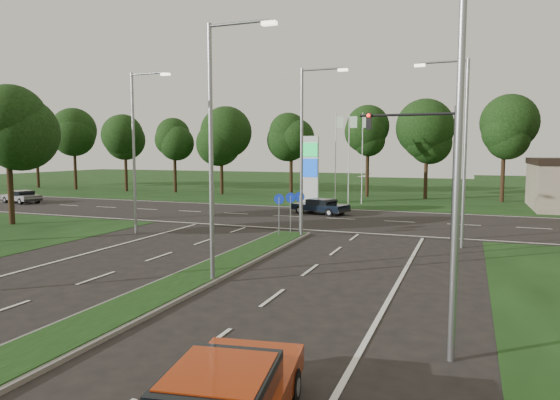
% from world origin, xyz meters
% --- Properties ---
extents(ground, '(160.00, 160.00, 0.00)m').
position_xyz_m(ground, '(0.00, 0.00, 0.00)').
color(ground, black).
rests_on(ground, ground).
extents(verge_far, '(160.00, 50.00, 0.02)m').
position_xyz_m(verge_far, '(0.00, 55.00, 0.00)').
color(verge_far, black).
rests_on(verge_far, ground).
extents(cross_road, '(160.00, 12.00, 0.02)m').
position_xyz_m(cross_road, '(0.00, 24.00, 0.00)').
color(cross_road, black).
rests_on(cross_road, ground).
extents(median_kerb, '(2.00, 26.00, 0.12)m').
position_xyz_m(median_kerb, '(0.00, 4.00, 0.06)').
color(median_kerb, slate).
rests_on(median_kerb, ground).
extents(streetlight_median_near, '(2.53, 0.22, 9.00)m').
position_xyz_m(streetlight_median_near, '(1.00, 6.00, 5.08)').
color(streetlight_median_near, gray).
rests_on(streetlight_median_near, ground).
extents(streetlight_median_far, '(2.53, 0.22, 9.00)m').
position_xyz_m(streetlight_median_far, '(1.00, 16.00, 5.08)').
color(streetlight_median_far, gray).
rests_on(streetlight_median_far, ground).
extents(streetlight_left_far, '(2.53, 0.22, 9.00)m').
position_xyz_m(streetlight_left_far, '(-8.30, 14.00, 5.08)').
color(streetlight_left_far, gray).
rests_on(streetlight_left_far, ground).
extents(streetlight_right_far, '(2.53, 0.22, 9.00)m').
position_xyz_m(streetlight_right_far, '(8.80, 16.00, 5.08)').
color(streetlight_right_far, gray).
rests_on(streetlight_right_far, ground).
extents(streetlight_right_near, '(2.53, 0.22, 9.00)m').
position_xyz_m(streetlight_right_near, '(8.80, 2.00, 5.08)').
color(streetlight_right_near, gray).
rests_on(streetlight_right_near, ground).
extents(traffic_signal, '(5.10, 0.42, 7.00)m').
position_xyz_m(traffic_signal, '(7.19, 18.00, 4.65)').
color(traffic_signal, black).
rests_on(traffic_signal, ground).
extents(median_signs, '(1.16, 1.76, 2.38)m').
position_xyz_m(median_signs, '(0.00, 16.40, 1.71)').
color(median_signs, gray).
rests_on(median_signs, ground).
extents(gas_pylon, '(5.80, 1.26, 8.00)m').
position_xyz_m(gas_pylon, '(-3.79, 33.05, 3.20)').
color(gas_pylon, silver).
rests_on(gas_pylon, ground).
extents(tree_left_far, '(5.20, 5.20, 8.86)m').
position_xyz_m(tree_left_far, '(-17.90, 13.93, 6.11)').
color(tree_left_far, black).
rests_on(tree_left_far, ground).
extents(treeline_far, '(6.00, 6.00, 9.90)m').
position_xyz_m(treeline_far, '(0.10, 39.93, 6.83)').
color(treeline_far, black).
rests_on(treeline_far, ground).
extents(navy_sedan, '(4.50, 2.93, 1.15)m').
position_xyz_m(navy_sedan, '(-1.04, 25.99, 0.62)').
color(navy_sedan, black).
rests_on(navy_sedan, ground).
extents(far_car_a, '(4.28, 2.61, 1.15)m').
position_xyz_m(far_car_a, '(-28.36, 23.95, 0.62)').
color(far_car_a, gray).
rests_on(far_car_a, ground).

